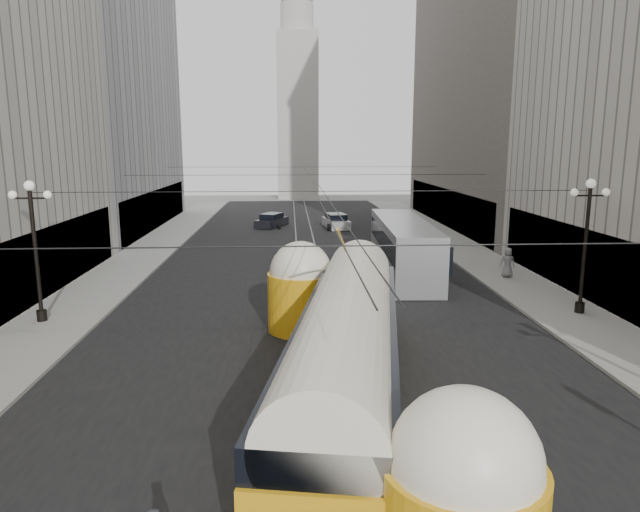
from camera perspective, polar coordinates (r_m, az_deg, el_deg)
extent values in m
cube|color=black|center=(40.94, -1.23, -0.26)|extent=(20.00, 85.00, 0.02)
cube|color=gray|center=(45.64, -16.61, 0.55)|extent=(4.00, 72.00, 0.15)
cube|color=gray|center=(46.27, 13.65, 0.84)|extent=(4.00, 72.00, 0.15)
cube|color=gray|center=(40.93, -2.28, -0.27)|extent=(0.12, 85.00, 0.04)
cube|color=gray|center=(40.97, -0.19, -0.25)|extent=(0.12, 85.00, 0.04)
cube|color=black|center=(34.67, -24.68, 0.00)|extent=(0.10, 18.00, 3.60)
cube|color=#999999|center=(59.01, -22.45, 16.07)|extent=(12.00, 28.00, 28.00)
cube|color=black|center=(57.41, -15.94, 4.62)|extent=(0.10, 25.20, 3.60)
cube|color=black|center=(33.86, 23.85, -0.18)|extent=(0.10, 18.00, 3.60)
cube|color=#514C47|center=(60.05, 18.69, 18.14)|extent=(12.00, 32.00, 32.00)
cube|color=black|center=(57.99, 12.34, 4.85)|extent=(0.10, 28.80, 3.60)
cube|color=#B2AFA8|center=(87.71, -2.25, 13.68)|extent=(6.00, 6.00, 24.00)
cylinder|color=#B2AFA8|center=(89.44, -2.32, 22.67)|extent=(4.80, 4.80, 4.00)
cylinder|color=black|center=(28.47, -26.52, -0.03)|extent=(0.18, 0.18, 6.00)
cylinder|color=black|center=(29.07, -26.05, -5.36)|extent=(0.44, 0.44, 0.50)
cylinder|color=black|center=(28.14, -26.98, 5.17)|extent=(1.60, 0.08, 0.08)
sphere|color=white|center=(28.10, -27.08, 6.28)|extent=(0.44, 0.44, 0.44)
sphere|color=white|center=(28.44, -28.39, 5.40)|extent=(0.36, 0.36, 0.36)
sphere|color=white|center=(27.83, -25.59, 5.55)|extent=(0.36, 0.36, 0.36)
cylinder|color=black|center=(29.51, 24.96, 0.46)|extent=(0.18, 0.18, 6.00)
cylinder|color=black|center=(30.09, 24.53, -4.69)|extent=(0.44, 0.44, 0.50)
cylinder|color=black|center=(29.19, 25.37, 5.48)|extent=(1.60, 0.08, 0.08)
sphere|color=white|center=(29.15, 25.46, 6.55)|extent=(0.44, 0.44, 0.44)
sphere|color=white|center=(28.83, 24.08, 5.83)|extent=(0.36, 0.36, 0.36)
sphere|color=white|center=(29.54, 26.69, 5.72)|extent=(0.36, 0.36, 0.36)
cylinder|color=black|center=(11.86, 2.87, 1.02)|extent=(25.00, 0.03, 0.03)
cylinder|color=black|center=(25.73, -0.29, 6.49)|extent=(25.00, 0.03, 0.03)
cylinder|color=black|center=(39.69, -1.25, 8.12)|extent=(25.00, 0.03, 0.03)
cylinder|color=black|center=(53.67, -1.71, 8.90)|extent=(25.00, 0.03, 0.03)
cylinder|color=black|center=(43.69, -1.41, 8.13)|extent=(0.03, 72.00, 0.03)
cylinder|color=black|center=(43.71, -0.88, 8.13)|extent=(0.03, 72.00, 0.03)
cube|color=orange|center=(17.97, 2.73, -11.48)|extent=(5.47, 15.94, 1.90)
cube|color=black|center=(18.34, 2.71, -14.06)|extent=(5.39, 15.48, 0.34)
cube|color=black|center=(17.54, 2.77, -7.76)|extent=(5.45, 15.71, 0.95)
cylinder|color=silver|center=(17.43, 2.78, -6.72)|extent=(5.10, 15.65, 2.58)
sphere|color=silver|center=(10.83, 14.26, -19.44)|extent=(2.69, 2.69, 2.69)
cylinder|color=orange|center=(25.08, -1.92, -4.60)|extent=(2.91, 2.91, 2.58)
sphere|color=silver|center=(24.75, -1.94, -1.60)|extent=(2.69, 2.69, 2.69)
cube|color=#ADB0B3|center=(36.34, 8.32, 0.91)|extent=(3.36, 13.38, 3.32)
cube|color=black|center=(36.25, 8.34, 1.77)|extent=(3.36, 12.91, 1.22)
cube|color=black|center=(29.96, 10.77, -0.59)|extent=(2.54, 0.22, 1.55)
cylinder|color=black|center=(32.05, 7.37, -2.55)|extent=(0.30, 1.11, 1.11)
cylinder|color=black|center=(32.65, 12.15, -2.46)|extent=(0.30, 1.11, 1.11)
cylinder|color=black|center=(40.63, 5.15, 0.40)|extent=(0.30, 1.11, 1.11)
cylinder|color=black|center=(41.11, 8.97, 0.43)|extent=(0.30, 1.11, 1.11)
cube|color=silver|center=(55.67, 1.61, 3.28)|extent=(2.58, 4.83, 0.81)
cube|color=black|center=(55.59, 1.61, 3.87)|extent=(2.03, 2.75, 0.77)
cylinder|color=black|center=(54.09, 0.84, 2.88)|extent=(0.22, 0.65, 0.65)
cylinder|color=black|center=(54.23, 2.63, 2.89)|extent=(0.22, 0.65, 0.65)
cylinder|color=black|center=(57.17, 0.63, 3.33)|extent=(0.22, 0.65, 0.65)
cylinder|color=black|center=(57.30, 2.33, 3.34)|extent=(0.22, 0.65, 0.65)
cube|color=black|center=(56.86, -4.85, 3.38)|extent=(3.37, 4.65, 0.76)
cube|color=black|center=(56.79, -4.86, 3.92)|extent=(2.39, 2.80, 0.72)
cylinder|color=black|center=(55.47, -5.72, 3.01)|extent=(0.22, 0.61, 0.61)
cylinder|color=black|center=(55.41, -4.07, 3.03)|extent=(0.22, 0.61, 0.61)
cylinder|color=black|center=(58.36, -5.58, 3.41)|extent=(0.22, 0.61, 0.61)
cylinder|color=black|center=(58.31, -4.02, 3.43)|extent=(0.22, 0.61, 0.61)
imported|color=slate|center=(36.24, 18.25, -0.62)|extent=(0.93, 0.62, 1.81)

